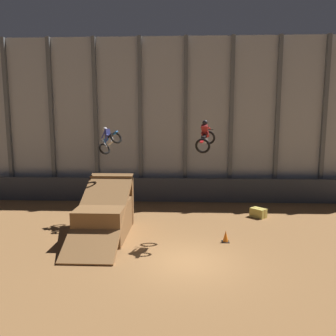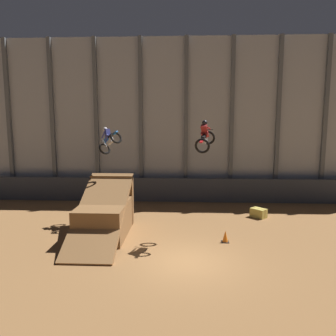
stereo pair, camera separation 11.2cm
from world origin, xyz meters
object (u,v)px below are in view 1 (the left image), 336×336
(rider_bike_left_air, at_px, (109,140))
(rider_bike_right_air, at_px, (205,137))
(dirt_ramp, at_px, (106,215))
(traffic_cone_near_ramp, at_px, (226,236))
(hay_bale_trackside, at_px, (258,213))

(rider_bike_left_air, height_order, rider_bike_right_air, rider_bike_right_air)
(dirt_ramp, height_order, rider_bike_right_air, rider_bike_right_air)
(traffic_cone_near_ramp, bearing_deg, rider_bike_right_air, 156.74)
(dirt_ramp, distance_m, rider_bike_right_air, 6.61)
(traffic_cone_near_ramp, xyz_separation_m, hay_bale_trackside, (2.59, 4.35, -0.00))
(hay_bale_trackside, bearing_deg, rider_bike_right_air, -132.97)
(rider_bike_left_air, distance_m, hay_bale_trackside, 10.15)
(rider_bike_right_air, height_order, hay_bale_trackside, rider_bike_right_air)
(dirt_ramp, xyz_separation_m, traffic_cone_near_ramp, (6.18, -1.03, -0.74))
(hay_bale_trackside, bearing_deg, dirt_ramp, -159.25)
(rider_bike_left_air, bearing_deg, hay_bale_trackside, -38.49)
(rider_bike_left_air, height_order, hay_bale_trackside, rider_bike_left_air)
(rider_bike_left_air, xyz_separation_m, hay_bale_trackside, (8.99, 1.17, -4.57))
(dirt_ramp, height_order, traffic_cone_near_ramp, dirt_ramp)
(dirt_ramp, bearing_deg, hay_bale_trackside, 20.75)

